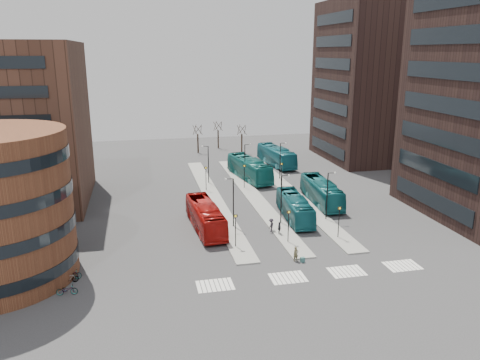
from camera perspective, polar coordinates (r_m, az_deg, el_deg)
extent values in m
plane|color=#2E2E31|center=(42.47, 8.90, -13.96)|extent=(160.00, 160.00, 0.00)
cube|color=gray|center=(68.29, -3.32, -2.19)|extent=(2.50, 45.00, 0.15)
cube|color=gray|center=(69.43, 1.58, -1.87)|extent=(2.50, 45.00, 0.15)
cube|color=gray|center=(71.06, 6.28, -1.55)|extent=(2.50, 45.00, 0.15)
cube|color=navy|center=(48.61, 7.63, -9.61)|extent=(0.45, 0.38, 0.51)
imported|color=#9F0F0C|center=(56.28, -4.25, -4.43)|extent=(3.55, 11.88, 3.26)
imported|color=#12555D|center=(60.04, 6.68, -3.33)|extent=(3.39, 11.04, 3.03)
imported|color=#135F5D|center=(78.09, 1.14, 1.41)|extent=(5.18, 13.27, 3.61)
imported|color=#135B60|center=(66.64, 9.89, -1.42)|extent=(3.49, 12.05, 3.32)
imported|color=#16606E|center=(88.14, 4.44, 2.95)|extent=(4.40, 12.76, 3.48)
imported|color=brown|center=(48.53, 6.82, -8.95)|extent=(0.64, 0.49, 1.55)
imported|color=black|center=(57.63, -4.82, -4.81)|extent=(0.90, 0.76, 1.67)
imported|color=black|center=(54.91, 4.83, -5.90)|extent=(0.61, 1.00, 1.58)
imported|color=black|center=(55.81, 3.82, -5.51)|extent=(1.12, 1.18, 1.60)
imported|color=gray|center=(44.83, -20.35, -12.44)|extent=(1.86, 0.72, 0.96)
imported|color=gray|center=(46.75, -20.01, -11.24)|extent=(1.59, 0.99, 0.93)
imported|color=gray|center=(47.42, -19.89, -10.81)|extent=(1.89, 0.77, 0.97)
cube|color=silver|center=(43.79, -5.05, -12.85)|extent=(0.35, 2.40, 0.01)
cube|color=silver|center=(43.84, -4.48, -12.80)|extent=(0.35, 2.40, 0.01)
cube|color=silver|center=(43.89, -3.91, -12.76)|extent=(0.35, 2.40, 0.01)
cube|color=silver|center=(43.94, -3.35, -12.71)|extent=(0.35, 2.40, 0.01)
cube|color=silver|center=(44.00, -2.78, -12.66)|extent=(0.35, 2.40, 0.01)
cube|color=silver|center=(44.07, -2.22, -12.61)|extent=(0.35, 2.40, 0.01)
cube|color=silver|center=(44.13, -1.66, -12.56)|extent=(0.35, 2.40, 0.01)
cube|color=silver|center=(44.20, -1.10, -12.50)|extent=(0.35, 2.40, 0.01)
cube|color=silver|center=(45.06, 4.00, -11.97)|extent=(0.35, 2.40, 0.01)
cube|color=silver|center=(45.17, 4.54, -11.90)|extent=(0.35, 2.40, 0.01)
cube|color=silver|center=(45.29, 5.07, -11.84)|extent=(0.35, 2.40, 0.01)
cube|color=silver|center=(45.41, 5.60, -11.78)|extent=(0.35, 2.40, 0.01)
cube|color=silver|center=(45.53, 6.12, -11.72)|extent=(0.35, 2.40, 0.01)
cube|color=silver|center=(45.66, 6.64, -11.65)|extent=(0.35, 2.40, 0.01)
cube|color=silver|center=(45.79, 7.16, -11.59)|extent=(0.35, 2.40, 0.01)
cube|color=silver|center=(45.92, 7.67, -11.52)|extent=(0.35, 2.40, 0.01)
cube|color=silver|center=(46.96, 11.18, -11.05)|extent=(0.35, 2.40, 0.01)
cube|color=silver|center=(47.12, 11.67, -10.98)|extent=(0.35, 2.40, 0.01)
cube|color=silver|center=(47.28, 12.16, -10.91)|extent=(0.35, 2.40, 0.01)
cube|color=silver|center=(47.45, 12.64, -10.84)|extent=(0.35, 2.40, 0.01)
cube|color=silver|center=(47.62, 13.11, -10.77)|extent=(0.35, 2.40, 0.01)
cube|color=silver|center=(47.80, 13.59, -10.71)|extent=(0.35, 2.40, 0.01)
cube|color=silver|center=(47.98, 14.06, -10.64)|extent=(0.35, 2.40, 0.01)
cube|color=silver|center=(48.16, 14.52, -10.57)|extent=(0.35, 2.40, 0.01)
cube|color=silver|center=(49.51, 17.67, -10.07)|extent=(0.35, 2.40, 0.01)
cube|color=silver|center=(49.72, 18.11, -10.00)|extent=(0.35, 2.40, 0.01)
cube|color=silver|center=(49.93, 18.54, -9.93)|extent=(0.35, 2.40, 0.01)
cube|color=silver|center=(50.14, 18.97, -9.86)|extent=(0.35, 2.40, 0.01)
cube|color=silver|center=(50.35, 19.39, -9.79)|extent=(0.35, 2.40, 0.01)
cube|color=silver|center=(50.57, 19.81, -9.72)|extent=(0.35, 2.40, 0.01)
cube|color=silver|center=(50.79, 20.23, -9.65)|extent=(0.35, 2.40, 0.01)
cube|color=silver|center=(51.01, 20.64, -9.58)|extent=(0.35, 2.40, 0.01)
cube|color=black|center=(64.49, 22.23, -2.16)|extent=(0.12, 16.00, 2.00)
cube|color=black|center=(63.48, 22.60, 1.29)|extent=(0.12, 16.00, 2.00)
cube|color=black|center=(62.70, 22.97, 4.83)|extent=(0.12, 16.00, 2.00)
cube|color=black|center=(62.18, 23.36, 8.45)|extent=(0.12, 16.00, 2.00)
cube|color=black|center=(61.91, 23.76, 12.12)|extent=(0.12, 16.00, 2.00)
cube|color=black|center=(61.89, 24.17, 15.80)|extent=(0.12, 16.00, 2.00)
cube|color=black|center=(96.25, 16.59, 11.40)|extent=(20.00, 20.00, 30.00)
cube|color=black|center=(93.47, 10.57, 3.93)|extent=(0.12, 16.00, 2.00)
cube|color=black|center=(92.78, 10.69, 6.35)|extent=(0.12, 16.00, 2.00)
cube|color=black|center=(92.25, 10.82, 8.80)|extent=(0.12, 16.00, 2.00)
cube|color=black|center=(91.89, 10.94, 11.28)|extent=(0.12, 16.00, 2.00)
cube|color=black|center=(91.71, 11.07, 13.77)|extent=(0.12, 16.00, 2.00)
cube|color=black|center=(91.70, 11.21, 16.26)|extent=(0.12, 16.00, 2.00)
cube|color=black|center=(91.87, 11.34, 18.75)|extent=(0.12, 16.00, 2.00)
cylinder|color=black|center=(50.92, -0.55, -6.25)|extent=(0.10, 0.10, 3.50)
cube|color=black|center=(50.30, -0.56, -4.40)|extent=(0.45, 0.10, 0.30)
cube|color=yellow|center=(50.24, -0.54, -4.42)|extent=(0.20, 0.02, 0.20)
cylinder|color=black|center=(71.52, -4.17, 0.13)|extent=(0.10, 0.10, 3.50)
cube|color=black|center=(71.08, -4.19, 1.49)|extent=(0.45, 0.10, 0.30)
cube|color=yellow|center=(71.02, -4.19, 1.48)|extent=(0.20, 0.02, 0.20)
cylinder|color=black|center=(52.39, 5.91, -5.70)|extent=(0.10, 0.10, 3.50)
cube|color=black|center=(51.78, 5.97, -3.90)|extent=(0.45, 0.10, 0.30)
cube|color=yellow|center=(51.73, 5.99, -3.92)|extent=(0.20, 0.02, 0.20)
cylinder|color=black|center=(72.57, 0.52, 0.40)|extent=(0.10, 0.10, 3.50)
cube|color=black|center=(72.14, 0.53, 1.74)|extent=(0.45, 0.10, 0.30)
cube|color=yellow|center=(72.08, 0.54, 1.73)|extent=(0.20, 0.02, 0.20)
cylinder|color=black|center=(54.48, 11.95, -5.12)|extent=(0.10, 0.10, 3.50)
cube|color=black|center=(53.90, 12.05, -3.38)|extent=(0.45, 0.10, 0.30)
cube|color=yellow|center=(53.85, 12.08, -3.40)|extent=(0.20, 0.02, 0.20)
cylinder|color=black|center=(74.10, 5.05, 0.66)|extent=(0.10, 0.10, 3.50)
cube|color=black|center=(73.67, 5.08, 1.97)|extent=(0.45, 0.10, 0.30)
cube|color=yellow|center=(73.62, 5.10, 1.96)|extent=(0.20, 0.02, 0.20)
cylinder|color=black|center=(56.21, -0.81, -2.78)|extent=(0.14, 0.14, 6.00)
cylinder|color=black|center=(55.26, -1.28, 0.14)|extent=(0.90, 0.08, 0.08)
sphere|color=silver|center=(55.18, -1.74, 0.12)|extent=(0.24, 0.24, 0.24)
cylinder|color=black|center=(75.18, -3.87, 1.88)|extent=(0.14, 0.14, 6.00)
cylinder|color=black|center=(74.48, -4.26, 4.11)|extent=(0.90, 0.08, 0.08)
sphere|color=silver|center=(74.41, -4.60, 4.09)|extent=(0.24, 0.24, 0.24)
cylinder|color=black|center=(57.65, 5.04, -2.37)|extent=(0.14, 0.14, 6.00)
cylinder|color=black|center=(56.94, 5.55, 0.54)|extent=(0.90, 0.08, 0.08)
sphere|color=silver|center=(57.07, 5.98, 0.56)|extent=(0.24, 0.24, 0.24)
cylinder|color=black|center=(76.26, 0.59, 2.11)|extent=(0.14, 0.14, 6.00)
cylinder|color=black|center=(75.73, 0.93, 4.34)|extent=(0.90, 0.08, 0.08)
sphere|color=silver|center=(75.83, 1.26, 4.35)|extent=(0.24, 0.24, 0.24)
cylinder|color=black|center=(59.66, 10.56, -1.96)|extent=(0.14, 0.14, 6.00)
cylinder|color=black|center=(59.02, 11.10, 0.85)|extent=(0.90, 0.08, 0.08)
sphere|color=silver|center=(59.19, 11.50, 0.87)|extent=(0.24, 0.24, 0.24)
cylinder|color=black|center=(77.79, 4.91, 2.32)|extent=(0.14, 0.14, 6.00)
cylinder|color=black|center=(77.30, 5.28, 4.50)|extent=(0.90, 0.08, 0.08)
sphere|color=silver|center=(77.44, 5.59, 4.51)|extent=(0.24, 0.24, 0.24)
cylinder|color=black|center=(98.86, -5.15, 4.45)|extent=(0.30, 0.30, 4.00)
cylinder|color=black|center=(98.44, -4.78, 6.13)|extent=(0.10, 1.56, 1.95)
cylinder|color=black|center=(99.03, -5.11, 6.17)|extent=(1.48, 0.59, 1.97)
cylinder|color=black|center=(98.69, -5.55, 6.13)|extent=(0.90, 1.31, 1.99)
cylinder|color=black|center=(97.88, -5.49, 6.06)|extent=(0.89, 1.31, 1.99)
cylinder|color=black|center=(97.73, -5.01, 6.05)|extent=(1.48, 0.58, 1.97)
cylinder|color=black|center=(103.47, -2.68, 4.99)|extent=(0.30, 0.30, 4.00)
cylinder|color=black|center=(103.10, -2.31, 6.59)|extent=(0.10, 1.56, 1.95)
cylinder|color=black|center=(103.67, -2.64, 6.63)|extent=(1.48, 0.59, 1.97)
cylinder|color=black|center=(103.29, -3.05, 6.60)|extent=(0.90, 1.31, 1.99)
cylinder|color=black|center=(102.49, -2.97, 6.53)|extent=(0.89, 1.31, 1.99)
cylinder|color=black|center=(102.37, -2.52, 6.52)|extent=(1.48, 0.58, 1.97)
cylinder|color=black|center=(98.44, 0.22, 4.47)|extent=(0.30, 0.30, 4.00)
cylinder|color=black|center=(98.08, 0.62, 6.15)|extent=(0.10, 1.56, 1.95)
cylinder|color=black|center=(98.61, 0.26, 6.20)|extent=(1.48, 0.59, 1.97)
cylinder|color=black|center=(98.20, -0.16, 6.16)|extent=(0.90, 1.31, 1.99)
cylinder|color=black|center=(97.41, -0.05, 6.08)|extent=(0.89, 1.31, 1.99)
cylinder|color=black|center=(97.33, 0.43, 6.07)|extent=(1.48, 0.58, 1.97)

